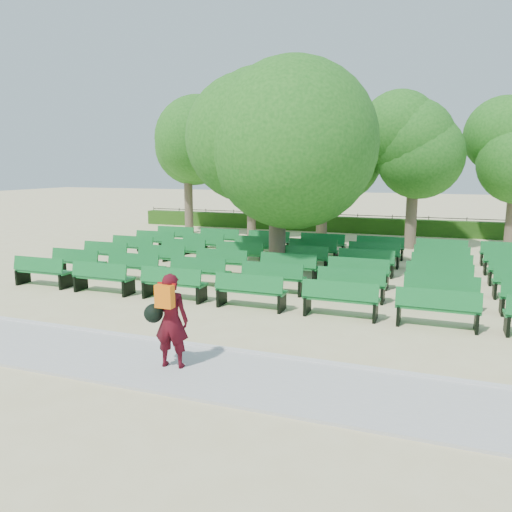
% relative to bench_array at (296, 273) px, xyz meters
% --- Properties ---
extents(ground, '(120.00, 120.00, 0.00)m').
position_rel_bench_array_xyz_m(ground, '(-0.84, -1.50, -0.10)').
color(ground, beige).
extents(paving, '(30.00, 2.20, 0.06)m').
position_rel_bench_array_xyz_m(paving, '(-0.84, -8.90, -0.07)').
color(paving, '#B6B7B2').
rests_on(paving, ground).
extents(curb, '(30.00, 0.12, 0.10)m').
position_rel_bench_array_xyz_m(curb, '(-0.84, -7.75, -0.05)').
color(curb, silver).
rests_on(curb, ground).
extents(hedge, '(26.00, 0.70, 0.90)m').
position_rel_bench_array_xyz_m(hedge, '(-0.84, 12.50, 0.35)').
color(hedge, '#254F14').
rests_on(hedge, ground).
extents(fence, '(26.00, 0.10, 1.02)m').
position_rel_bench_array_xyz_m(fence, '(-0.84, 12.90, -0.10)').
color(fence, black).
rests_on(fence, ground).
extents(tree_line, '(21.80, 6.80, 7.04)m').
position_rel_bench_array_xyz_m(tree_line, '(-0.84, 8.50, -0.10)').
color(tree_line, '#276B1C').
rests_on(tree_line, ground).
extents(bench_array, '(1.99, 0.73, 1.24)m').
position_rel_bench_array_xyz_m(bench_array, '(0.00, 0.00, 0.00)').
color(bench_array, '#136D2B').
rests_on(bench_array, ground).
extents(tree_among, '(5.75, 5.75, 7.72)m').
position_rel_bench_array_xyz_m(tree_among, '(-0.88, 0.55, 5.00)').
color(tree_among, brown).
rests_on(tree_among, ground).
extents(person, '(0.90, 0.57, 1.84)m').
position_rel_bench_array_xyz_m(person, '(0.03, -8.95, 0.91)').
color(person, '#450912').
rests_on(person, ground).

